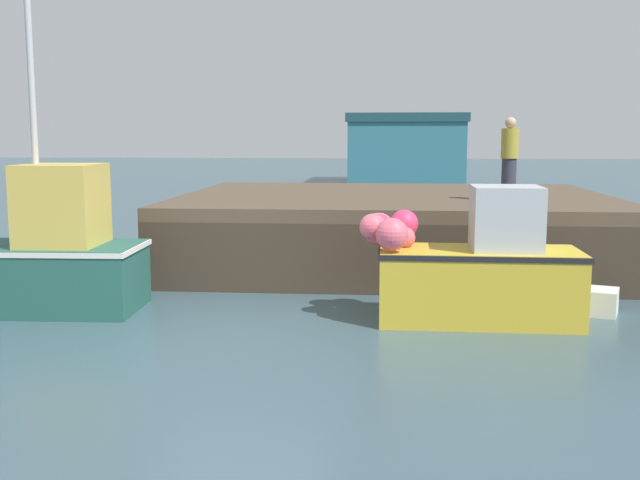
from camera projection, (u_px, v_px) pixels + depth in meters
The scene contains 7 objects.
ground at pixel (239, 335), 10.92m from camera, with size 120.00×160.00×0.10m.
pier at pixel (394, 208), 16.30m from camera, with size 9.32×7.42×1.52m.
fishing_boat_near_left at pixel (47, 257), 12.14m from camera, with size 3.27×1.71×5.45m.
fishing_boat_near_right at pixel (475, 269), 11.38m from camera, with size 3.34×1.43×2.08m.
rowboat at pixel (570, 299), 12.14m from camera, with size 1.58×1.10×0.44m.
dockworker at pixel (509, 159), 14.90m from camera, with size 0.34×0.34×1.66m.
warehouse at pixel (405, 148), 44.96m from camera, with size 6.94×6.21×4.05m.
Camera 1 is at (2.07, -10.48, 2.84)m, focal length 42.18 mm.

